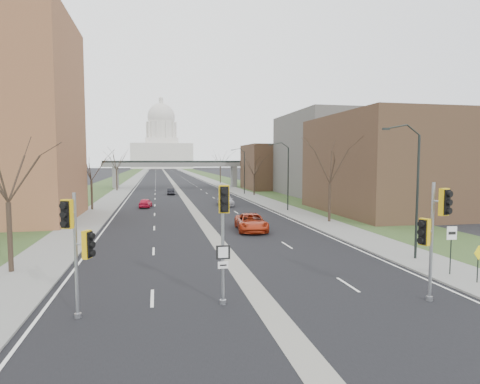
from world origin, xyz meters
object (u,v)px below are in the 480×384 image
object	(u,v)px
signal_pole_median	(223,222)
car_left_far	(171,191)
signal_pole_left	(77,238)
car_right_near	(251,222)
speed_limit_sign	(451,241)
signal_pole_right	(433,225)
car_right_mid	(225,200)
warning_sign	(478,258)
car_left_near	(146,203)

from	to	relation	value
signal_pole_median	car_left_far	size ratio (longest dim) A/B	1.42
signal_pole_left	car_right_near	xyz separation A→B (m)	(11.69, 18.81, -2.61)
signal_pole_median	speed_limit_sign	distance (m)	13.51
car_left_far	car_right_near	world-z (taller)	car_right_near
signal_pole_right	car_right_mid	size ratio (longest dim) A/B	1.05
warning_sign	car_right_mid	distance (m)	39.71
signal_pole_right	car_right_mid	world-z (taller)	signal_pole_right
signal_pole_right	speed_limit_sign	xyz separation A→B (m)	(3.88, 3.50, -1.62)
signal_pole_left	car_right_near	bearing A→B (deg)	80.06
signal_pole_right	warning_sign	distance (m)	5.09
signal_pole_median	speed_limit_sign	size ratio (longest dim) A/B	2.01
warning_sign	signal_pole_left	bearing A→B (deg)	166.02
warning_sign	car_left_near	distance (m)	43.02
signal_pole_left	car_right_mid	distance (m)	41.93
car_right_near	speed_limit_sign	bearing A→B (deg)	-60.20
car_right_mid	warning_sign	bearing A→B (deg)	-76.41
signal_pole_right	car_left_far	size ratio (longest dim) A/B	1.43
signal_pole_left	car_left_near	world-z (taller)	signal_pole_left
car_left_near	car_right_mid	world-z (taller)	car_right_mid
signal_pole_median	car_left_far	world-z (taller)	signal_pole_median
speed_limit_sign	signal_pole_right	bearing A→B (deg)	-132.46
car_left_near	car_left_far	xyz separation A→B (m)	(4.25, 20.52, 0.00)
car_left_far	signal_pole_left	bearing A→B (deg)	87.43
car_left_far	car_right_near	xyz separation A→B (m)	(5.81, -41.50, 0.16)
signal_pole_right	speed_limit_sign	size ratio (longest dim) A/B	2.03
signal_pole_median	car_left_far	bearing A→B (deg)	92.81
signal_pole_right	speed_limit_sign	distance (m)	5.47
signal_pole_right	warning_sign	xyz separation A→B (m)	(4.19, 1.88, -2.21)
signal_pole_right	car_left_near	distance (m)	43.32
signal_pole_right	speed_limit_sign	world-z (taller)	signal_pole_right
signal_pole_left	car_left_near	size ratio (longest dim) A/B	1.40
car_left_far	car_left_near	bearing A→B (deg)	81.31
signal_pole_right	car_left_far	world-z (taller)	signal_pole_right
signal_pole_median	car_right_near	distance (m)	19.62
car_left_far	car_right_mid	world-z (taller)	car_right_mid
signal_pole_median	signal_pole_right	distance (m)	9.47
warning_sign	car_right_mid	size ratio (longest dim) A/B	0.37
signal_pole_median	car_right_mid	distance (m)	40.25
speed_limit_sign	car_right_mid	distance (m)	38.07
car_left_near	car_right_mid	size ratio (longest dim) A/B	0.70
signal_pole_left	warning_sign	bearing A→B (deg)	23.93
signal_pole_right	signal_pole_left	bearing A→B (deg)	157.71
signal_pole_left	signal_pole_median	bearing A→B (deg)	24.53
signal_pole_left	speed_limit_sign	bearing A→B (deg)	28.76
car_right_near	car_right_mid	world-z (taller)	car_right_near
signal_pole_left	warning_sign	world-z (taller)	signal_pole_left
car_left_near	car_left_far	size ratio (longest dim) A/B	0.96
signal_pole_left	speed_limit_sign	world-z (taller)	signal_pole_left
car_left_near	signal_pole_left	bearing A→B (deg)	94.62
signal_pole_left	car_left_near	xyz separation A→B (m)	(1.64, 39.80, -2.77)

